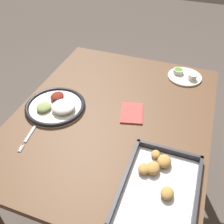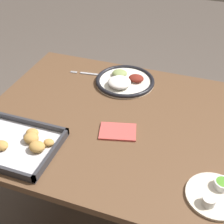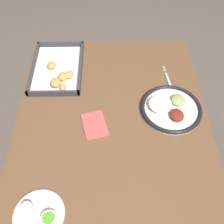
{
  "view_description": "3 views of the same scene",
  "coord_description": "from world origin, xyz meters",
  "views": [
    {
      "loc": [
        0.85,
        0.3,
        1.55
      ],
      "look_at": [
        0.01,
        0.0,
        0.77
      ],
      "focal_mm": 42.0,
      "sensor_mm": 36.0,
      "label": 1
    },
    {
      "loc": [
        -0.33,
        0.96,
        1.56
      ],
      "look_at": [
        0.01,
        0.0,
        0.77
      ],
      "focal_mm": 50.0,
      "sensor_mm": 36.0,
      "label": 2
    },
    {
      "loc": [
        -0.7,
        0.01,
        1.71
      ],
      "look_at": [
        0.01,
        0.0,
        0.77
      ],
      "focal_mm": 42.0,
      "sensor_mm": 36.0,
      "label": 3
    }
  ],
  "objects": [
    {
      "name": "ground_plane",
      "position": [
        0.0,
        0.0,
        0.0
      ],
      "size": [
        8.0,
        8.0,
        0.0
      ],
      "primitive_type": "plane",
      "color": "#564C44"
    },
    {
      "name": "dining_table",
      "position": [
        0.0,
        0.0,
        0.63
      ],
      "size": [
        1.1,
        0.89,
        0.74
      ],
      "color": "brown",
      "rests_on": "ground_plane"
    },
    {
      "name": "dinner_plate",
      "position": [
        0.05,
        -0.27,
        0.75
      ],
      "size": [
        0.29,
        0.29,
        0.05
      ],
      "color": "white",
      "rests_on": "dining_table"
    },
    {
      "name": "fork",
      "position": [
        0.22,
        -0.3,
        0.74
      ],
      "size": [
        0.22,
        0.04,
        0.0
      ],
      "rotation": [
        0.0,
        0.0,
        0.13
      ],
      "color": "#B2B2B7",
      "rests_on": "dining_table"
    },
    {
      "name": "saucer_plate",
      "position": [
        -0.43,
        0.27,
        0.75
      ],
      "size": [
        0.19,
        0.19,
        0.04
      ],
      "color": "beige",
      "rests_on": "dining_table"
    },
    {
      "name": "baking_tray",
      "position": [
        0.31,
        0.28,
        0.75
      ],
      "size": [
        0.38,
        0.26,
        0.04
      ],
      "color": "#333338",
      "rests_on": "dining_table"
    },
    {
      "name": "napkin",
      "position": [
        -0.04,
        0.08,
        0.74
      ],
      "size": [
        0.16,
        0.13,
        0.01
      ],
      "color": "#CC4C47",
      "rests_on": "dining_table"
    }
  ]
}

